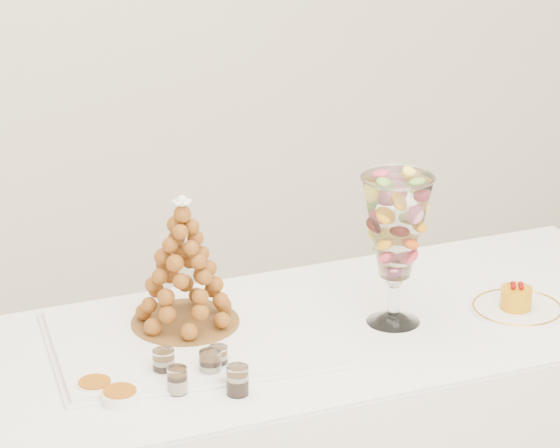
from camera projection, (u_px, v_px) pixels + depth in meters
name	position (u px, v px, depth m)	size (l,w,h in m)	color
lace_tray	(190.00, 337.00, 3.26)	(0.66, 0.49, 0.02)	white
macaron_vase	(396.00, 229.00, 3.28)	(0.18, 0.18, 0.39)	white
cake_plate	(517.00, 309.00, 3.43)	(0.24, 0.24, 0.01)	white
verrine_a	(164.00, 364.00, 3.08)	(0.05, 0.05, 0.07)	white
verrine_b	(210.00, 365.00, 3.08)	(0.05, 0.05, 0.07)	white
verrine_c	(218.00, 359.00, 3.11)	(0.05, 0.05, 0.06)	white
verrine_d	(177.00, 380.00, 3.01)	(0.05, 0.05, 0.06)	white
verrine_e	(238.00, 380.00, 3.01)	(0.05, 0.05, 0.07)	white
ramekin_back	(95.00, 388.00, 3.02)	(0.08, 0.08, 0.03)	white
ramekin_front	(120.00, 397.00, 2.98)	(0.08, 0.08, 0.03)	white
croquembouche	(184.00, 262.00, 3.26)	(0.27, 0.27, 0.34)	brown
mousse_cake	(516.00, 298.00, 3.41)	(0.08, 0.08, 0.07)	#CD8809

